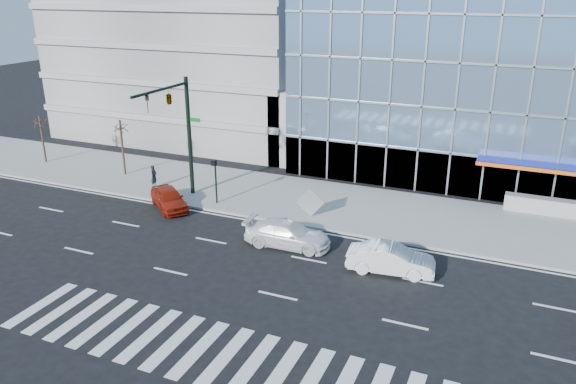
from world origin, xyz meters
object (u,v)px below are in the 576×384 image
object	(u,v)px
ped_signal_post	(215,174)
white_sedan	(391,259)
street_tree_near	(120,128)
red_sedan	(169,198)
pedestrian	(154,176)
street_tree_far	(40,122)
white_suv	(288,234)
traffic_signal	(175,111)
tilted_panel	(310,202)

from	to	relation	value
ped_signal_post	white_sedan	world-z (taller)	ped_signal_post
street_tree_near	white_sedan	bearing A→B (deg)	-17.71
red_sedan	pedestrian	distance (m)	4.12
street_tree_far	pedestrian	size ratio (longest dim) A/B	2.40
street_tree_far	pedestrian	world-z (taller)	street_tree_far
ped_signal_post	street_tree_near	bearing A→B (deg)	164.94
street_tree_far	white_suv	distance (m)	25.25
white_suv	traffic_signal	bearing A→B (deg)	66.23
red_sedan	street_tree_far	bearing A→B (deg)	113.13
traffic_signal	white_suv	world-z (taller)	traffic_signal
pedestrian	white_sedan	bearing A→B (deg)	-113.30
red_sedan	tilted_panel	bearing A→B (deg)	-38.04
white_sedan	pedestrian	size ratio (longest dim) A/B	2.73
street_tree_near	red_sedan	xyz separation A→B (m)	(6.96, -4.26, -3.08)
traffic_signal	white_sedan	world-z (taller)	traffic_signal
ped_signal_post	traffic_signal	bearing A→B (deg)	-171.48
white_suv	street_tree_near	bearing A→B (deg)	65.17
street_tree_near	white_suv	xyz separation A→B (m)	(16.28, -6.36, -3.08)
white_suv	pedestrian	world-z (taller)	pedestrian
street_tree_far	white_suv	size ratio (longest dim) A/B	0.80
red_sedan	tilted_panel	xyz separation A→B (m)	(9.04, 2.08, 0.37)
street_tree_far	tilted_panel	bearing A→B (deg)	-5.21
white_suv	pedestrian	xyz separation A→B (m)	(-12.42, 4.78, 0.25)
white_sedan	ped_signal_post	bearing A→B (deg)	63.22
street_tree_far	white_suv	world-z (taller)	street_tree_far
street_tree_near	traffic_signal	bearing A→B (deg)	-22.71
pedestrian	tilted_panel	bearing A→B (deg)	-99.46
traffic_signal	white_suv	bearing A→B (deg)	-20.27
street_tree_near	white_suv	size ratio (longest dim) A/B	0.87
street_tree_near	white_sedan	distance (m)	23.59
ped_signal_post	pedestrian	distance (m)	5.85
street_tree_far	red_sedan	world-z (taller)	street_tree_far
white_suv	tilted_panel	bearing A→B (deg)	0.31
traffic_signal	tilted_panel	bearing A→B (deg)	4.72
white_suv	pedestrian	bearing A→B (deg)	65.44
ped_signal_post	red_sedan	bearing A→B (deg)	-146.08
traffic_signal	pedestrian	bearing A→B (deg)	156.65
traffic_signal	street_tree_near	bearing A→B (deg)	157.29
white_sedan	tilted_panel	bearing A→B (deg)	44.73
street_tree_near	tilted_panel	xyz separation A→B (m)	(16.00, -2.19, -2.71)
street_tree_near	tilted_panel	world-z (taller)	street_tree_near
street_tree_near	red_sedan	world-z (taller)	street_tree_near
street_tree_near	red_sedan	size ratio (longest dim) A/B	1.03
traffic_signal	street_tree_near	world-z (taller)	traffic_signal
pedestrian	tilted_panel	size ratio (longest dim) A/B	1.24
white_suv	white_sedan	bearing A→B (deg)	-100.69
traffic_signal	ped_signal_post	world-z (taller)	traffic_signal
traffic_signal	street_tree_near	distance (m)	7.96
red_sedan	pedestrian	xyz separation A→B (m)	(-3.11, 2.69, 0.26)
traffic_signal	street_tree_near	xyz separation A→B (m)	(-7.00, 2.93, -2.39)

